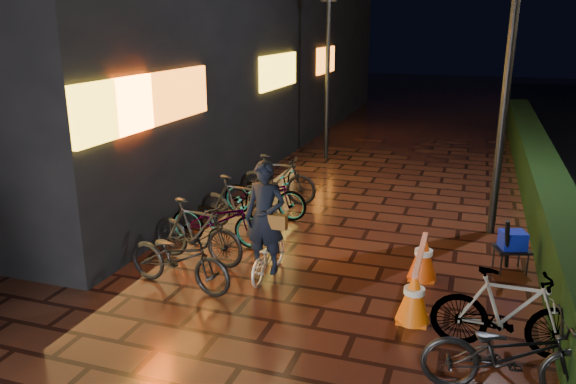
% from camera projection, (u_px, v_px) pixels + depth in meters
% --- Properties ---
extents(ground, '(80.00, 80.00, 0.00)m').
position_uv_depth(ground, '(300.00, 350.00, 6.90)').
color(ground, '#381911').
rests_on(ground, ground).
extents(hedge, '(0.70, 20.00, 1.00)m').
position_uv_depth(hedge, '(539.00, 174.00, 13.00)').
color(hedge, black).
rests_on(hedge, ground).
extents(storefront_block, '(12.09, 22.00, 9.00)m').
position_uv_depth(storefront_block, '(135.00, 3.00, 18.93)').
color(storefront_block, black).
rests_on(storefront_block, ground).
extents(lamp_post_hedge, '(0.53, 0.15, 5.57)m').
position_uv_depth(lamp_post_hedge, '(508.00, 70.00, 9.94)').
color(lamp_post_hedge, black).
rests_on(lamp_post_hedge, ground).
extents(lamp_post_sf, '(0.45, 0.13, 4.74)m').
position_uv_depth(lamp_post_sf, '(328.00, 69.00, 15.91)').
color(lamp_post_sf, black).
rests_on(lamp_post_sf, ground).
extents(cyclist, '(0.68, 1.32, 1.89)m').
position_uv_depth(cyclist, '(266.00, 235.00, 8.71)').
color(cyclist, silver).
rests_on(cyclist, ground).
extents(traffic_barrier, '(0.48, 1.85, 0.74)m').
position_uv_depth(traffic_barrier, '(419.00, 275.00, 8.11)').
color(traffic_barrier, orange).
rests_on(traffic_barrier, ground).
extents(cart_assembly, '(0.63, 0.67, 0.98)m').
position_uv_depth(cart_assembly, '(512.00, 242.00, 8.95)').
color(cart_assembly, black).
rests_on(cart_assembly, ground).
extents(parked_bikes_storefront, '(2.12, 5.17, 1.08)m').
position_uv_depth(parked_bikes_storefront, '(233.00, 212.00, 10.37)').
color(parked_bikes_storefront, black).
rests_on(parked_bikes_storefront, ground).
extents(parked_bikes_hedge, '(1.92, 1.54, 1.08)m').
position_uv_depth(parked_bikes_hedge, '(509.00, 334.00, 6.30)').
color(parked_bikes_hedge, black).
rests_on(parked_bikes_hedge, ground).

